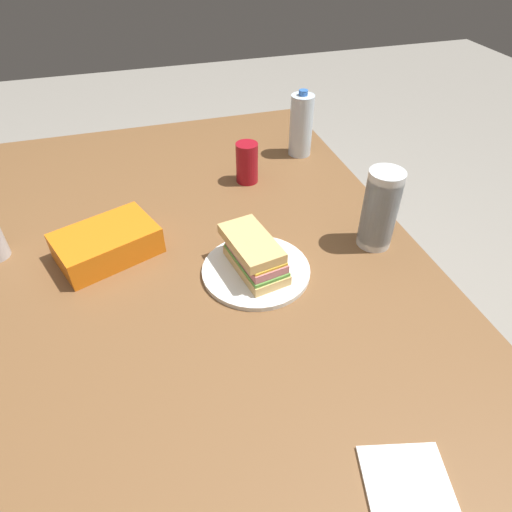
{
  "coord_description": "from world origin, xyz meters",
  "views": [
    {
      "loc": [
        -0.8,
        0.09,
        1.46
      ],
      "look_at": [
        -0.07,
        -0.13,
        0.81
      ],
      "focal_mm": 31.14,
      "sensor_mm": 36.0,
      "label": 1
    }
  ],
  "objects_px": {
    "plastic_cup_stack": "(380,209)",
    "sandwich": "(255,254)",
    "paper_plate": "(256,270)",
    "chip_bag": "(107,243)",
    "water_bottle_spare": "(301,125)",
    "dining_table": "(197,289)",
    "soda_can_red": "(247,163)"
  },
  "relations": [
    {
      "from": "sandwich",
      "to": "water_bottle_spare",
      "type": "xyz_separation_m",
      "value": [
        0.52,
        -0.31,
        0.05
      ]
    },
    {
      "from": "dining_table",
      "to": "paper_plate",
      "type": "height_order",
      "value": "paper_plate"
    },
    {
      "from": "sandwich",
      "to": "soda_can_red",
      "type": "height_order",
      "value": "soda_can_red"
    },
    {
      "from": "sandwich",
      "to": "water_bottle_spare",
      "type": "relative_size",
      "value": 0.92
    },
    {
      "from": "plastic_cup_stack",
      "to": "paper_plate",
      "type": "bearing_deg",
      "value": 93.98
    },
    {
      "from": "paper_plate",
      "to": "water_bottle_spare",
      "type": "distance_m",
      "value": 0.62
    },
    {
      "from": "plastic_cup_stack",
      "to": "sandwich",
      "type": "bearing_deg",
      "value": 93.35
    },
    {
      "from": "sandwich",
      "to": "plastic_cup_stack",
      "type": "bearing_deg",
      "value": -86.65
    },
    {
      "from": "plastic_cup_stack",
      "to": "water_bottle_spare",
      "type": "relative_size",
      "value": 0.96
    },
    {
      "from": "plastic_cup_stack",
      "to": "soda_can_red",
      "type": "bearing_deg",
      "value": 30.07
    },
    {
      "from": "paper_plate",
      "to": "soda_can_red",
      "type": "xyz_separation_m",
      "value": [
        0.41,
        -0.09,
        0.05
      ]
    },
    {
      "from": "chip_bag",
      "to": "paper_plate",
      "type": "bearing_deg",
      "value": 131.96
    },
    {
      "from": "paper_plate",
      "to": "dining_table",
      "type": "bearing_deg",
      "value": 63.13
    },
    {
      "from": "soda_can_red",
      "to": "water_bottle_spare",
      "type": "xyz_separation_m",
      "value": [
        0.12,
        -0.22,
        0.04
      ]
    },
    {
      "from": "soda_can_red",
      "to": "chip_bag",
      "type": "relative_size",
      "value": 0.53
    },
    {
      "from": "sandwich",
      "to": "plastic_cup_stack",
      "type": "height_order",
      "value": "plastic_cup_stack"
    },
    {
      "from": "dining_table",
      "to": "plastic_cup_stack",
      "type": "xyz_separation_m",
      "value": [
        -0.05,
        -0.45,
        0.18
      ]
    },
    {
      "from": "soda_can_red",
      "to": "water_bottle_spare",
      "type": "relative_size",
      "value": 0.58
    },
    {
      "from": "paper_plate",
      "to": "plastic_cup_stack",
      "type": "xyz_separation_m",
      "value": [
        0.02,
        -0.32,
        0.1
      ]
    },
    {
      "from": "sandwich",
      "to": "chip_bag",
      "type": "relative_size",
      "value": 0.85
    },
    {
      "from": "dining_table",
      "to": "plastic_cup_stack",
      "type": "bearing_deg",
      "value": -95.81
    },
    {
      "from": "paper_plate",
      "to": "plastic_cup_stack",
      "type": "distance_m",
      "value": 0.33
    },
    {
      "from": "soda_can_red",
      "to": "dining_table",
      "type": "bearing_deg",
      "value": 146.19
    },
    {
      "from": "paper_plate",
      "to": "soda_can_red",
      "type": "bearing_deg",
      "value": -12.92
    },
    {
      "from": "sandwich",
      "to": "water_bottle_spare",
      "type": "height_order",
      "value": "water_bottle_spare"
    },
    {
      "from": "plastic_cup_stack",
      "to": "water_bottle_spare",
      "type": "xyz_separation_m",
      "value": [
        0.5,
        0.01,
        -0.0
      ]
    },
    {
      "from": "dining_table",
      "to": "chip_bag",
      "type": "distance_m",
      "value": 0.24
    },
    {
      "from": "soda_can_red",
      "to": "plastic_cup_stack",
      "type": "xyz_separation_m",
      "value": [
        -0.38,
        -0.22,
        0.04
      ]
    },
    {
      "from": "paper_plate",
      "to": "sandwich",
      "type": "height_order",
      "value": "sandwich"
    },
    {
      "from": "paper_plate",
      "to": "water_bottle_spare",
      "type": "relative_size",
      "value": 1.19
    },
    {
      "from": "chip_bag",
      "to": "sandwich",
      "type": "bearing_deg",
      "value": 132.25
    },
    {
      "from": "sandwich",
      "to": "soda_can_red",
      "type": "xyz_separation_m",
      "value": [
        0.4,
        -0.1,
        0.01
      ]
    }
  ]
}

